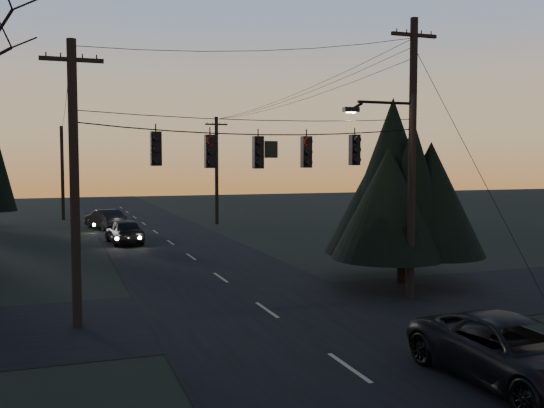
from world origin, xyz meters
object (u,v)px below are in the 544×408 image
object	(u,v)px
evergreen_right	(403,179)
sedan_oncoming_a	(125,231)
suv_near	(515,353)
sedan_oncoming_b	(105,219)
utility_pole_far_r	(217,224)
utility_pole_far_l	(64,220)
utility_pole_right	(410,298)
utility_pole_left	(78,327)

from	to	relation	value
evergreen_right	sedan_oncoming_a	world-z (taller)	evergreen_right
suv_near	sedan_oncoming_b	size ratio (longest dim) A/B	1.20
utility_pole_far_r	suv_near	size ratio (longest dim) A/B	1.62
utility_pole_far_l	evergreen_right	bearing A→B (deg)	-69.15
utility_pole_far_r	evergreen_right	distance (m)	25.79
utility_pole_right	sedan_oncoming_b	xyz separation A→B (m)	(-8.70, 27.18, 0.72)
utility_pole_left	utility_pole_far_l	bearing A→B (deg)	90.00
suv_near	sedan_oncoming_a	size ratio (longest dim) A/B	1.18
utility_pole_left	suv_near	size ratio (longest dim) A/B	1.62
utility_pole_left	evergreen_right	distance (m)	13.66
utility_pole_left	evergreen_right	bearing A→B (deg)	11.49
utility_pole_left	suv_near	xyz separation A→B (m)	(8.91, -8.24, 0.73)
utility_pole_right	sedan_oncoming_a	bearing A→B (deg)	113.91
suv_near	utility_pole_right	bearing A→B (deg)	70.74
sedan_oncoming_a	sedan_oncoming_b	world-z (taller)	sedan_oncoming_a
utility_pole_far_l	suv_near	distance (m)	45.14
sedan_oncoming_b	utility_pole_right	bearing A→B (deg)	88.86
utility_pole_left	utility_pole_far_l	distance (m)	36.00
utility_pole_left	sedan_oncoming_b	size ratio (longest dim) A/B	1.95
suv_near	evergreen_right	bearing A→B (deg)	68.76
utility_pole_far_l	evergreen_right	world-z (taller)	evergreen_right
utility_pole_right	suv_near	world-z (taller)	utility_pole_right
utility_pole_right	utility_pole_left	world-z (taller)	utility_pole_right
evergreen_right	sedan_oncoming_a	distance (m)	18.80
utility_pole_left	suv_near	distance (m)	12.16
utility_pole_far_l	sedan_oncoming_a	bearing A→B (deg)	-79.31
utility_pole_right	utility_pole_left	bearing A→B (deg)	180.00
utility_pole_far_l	sedan_oncoming_b	world-z (taller)	utility_pole_far_l
evergreen_right	suv_near	bearing A→B (deg)	-109.42
utility_pole_far_l	utility_pole_far_r	bearing A→B (deg)	-34.82
sedan_oncoming_a	evergreen_right	bearing A→B (deg)	115.97
utility_pole_right	sedan_oncoming_b	world-z (taller)	utility_pole_right
sedan_oncoming_b	utility_pole_far_l	bearing A→B (deg)	-91.27
utility_pole_right	suv_near	xyz separation A→B (m)	(-2.59, -8.24, 0.73)
utility_pole_right	sedan_oncoming_a	world-z (taller)	utility_pole_right
utility_pole_right	evergreen_right	bearing A→B (deg)	64.59
utility_pole_left	utility_pole_far_l	world-z (taller)	utility_pole_left
utility_pole_far_l	suv_near	world-z (taller)	utility_pole_far_l
evergreen_right	suv_near	xyz separation A→B (m)	(-3.82, -10.83, -3.51)
utility_pole_left	sedan_oncoming_b	xyz separation A→B (m)	(2.80, 27.18, 0.72)
utility_pole_right	sedan_oncoming_a	xyz separation A→B (m)	(-8.19, 18.48, 0.76)
utility_pole_far_r	evergreen_right	world-z (taller)	evergreen_right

